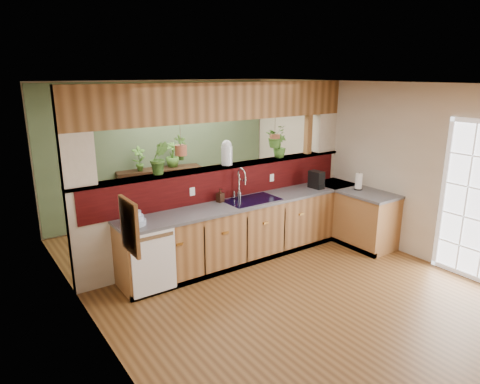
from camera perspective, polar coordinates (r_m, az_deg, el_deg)
ground at (r=5.86m, az=5.30°, el=-12.19°), size 4.60×7.00×0.01m
ceiling at (r=5.19m, az=6.04°, el=14.11°), size 4.60×7.00×0.01m
wall_back at (r=8.29m, az=-10.25°, el=5.47°), size 4.60×0.02×2.60m
wall_left at (r=4.32m, az=-18.38°, el=-4.53°), size 0.02×7.00×2.60m
wall_right at (r=7.06m, az=20.07°, el=2.99°), size 0.02×7.00×2.60m
pass_through_partition at (r=6.47m, az=-1.91°, el=1.88°), size 4.60×0.21×2.60m
pass_through_ledge at (r=6.42m, az=-2.16°, el=3.40°), size 4.60×0.21×0.04m
header_beam at (r=6.29m, az=-2.25°, el=11.93°), size 4.60×0.15×0.55m
sage_backwall at (r=8.27m, az=-10.19°, el=5.45°), size 4.55×0.02×2.55m
countertop at (r=6.79m, az=6.11°, el=-4.09°), size 4.14×1.52×0.90m
dishwasher at (r=5.47m, az=-11.37°, el=-9.26°), size 0.58×0.03×0.82m
navy_sink at (r=6.40m, az=1.59°, el=-1.73°), size 0.82×0.50×0.18m
french_door at (r=6.46m, az=29.06°, el=-1.47°), size 0.06×1.02×2.16m
framed_print at (r=3.53m, az=-14.49°, el=-4.45°), size 0.04×0.35×0.45m
faucet at (r=6.37m, az=0.05°, el=1.33°), size 0.21×0.21×0.48m
dish_stack at (r=5.48m, az=-13.97°, el=-3.46°), size 0.30×0.30×0.26m
soap_dispenser at (r=6.25m, az=-2.66°, el=-0.44°), size 0.11×0.12×0.20m
coffee_maker at (r=7.10m, az=10.19°, el=1.53°), size 0.15×0.25×0.28m
paper_towel at (r=7.16m, az=15.54°, el=1.32°), size 0.13×0.13×0.28m
glass_jar at (r=6.41m, az=-1.78°, el=5.28°), size 0.17×0.17×0.38m
ledge_plant_left at (r=5.89m, az=-10.71°, el=4.49°), size 0.31×0.28×0.46m
ledge_plant_right at (r=7.01m, az=5.28°, el=6.12°), size 0.27×0.27×0.38m
hanging_plant_a at (r=5.99m, az=-7.94°, el=6.94°), size 0.21×0.17×0.47m
hanging_plant_b at (r=6.90m, az=4.69°, el=8.66°), size 0.34×0.30×0.46m
shelving_console at (r=8.17m, az=-10.53°, el=-0.47°), size 1.61×0.70×1.04m
shelf_plant_a at (r=7.85m, az=-13.31°, el=4.32°), size 0.26×0.19×0.45m
shelf_plant_b at (r=8.11m, az=-9.00°, el=4.92°), size 0.29×0.29×0.45m
floor_plant at (r=8.43m, az=0.55°, el=-0.63°), size 0.73×0.65×0.73m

